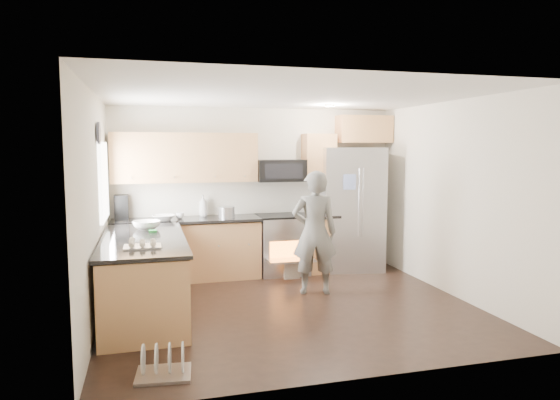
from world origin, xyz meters
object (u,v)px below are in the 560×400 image
object	(u,v)px
stove_range	(282,231)
person	(314,232)
dish_rack	(163,367)
refrigerator	(351,209)

from	to	relation	value
stove_range	person	world-z (taller)	stove_range
stove_range	dish_rack	bearing A→B (deg)	-121.33
refrigerator	person	world-z (taller)	refrigerator
person	stove_range	bearing A→B (deg)	-71.95
refrigerator	dish_rack	size ratio (longest dim) A/B	3.92
stove_range	refrigerator	distance (m)	1.21
person	dish_rack	size ratio (longest dim) A/B	3.32
stove_range	person	bearing A→B (deg)	-83.58
stove_range	refrigerator	world-z (taller)	refrigerator
refrigerator	person	distance (m)	1.58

